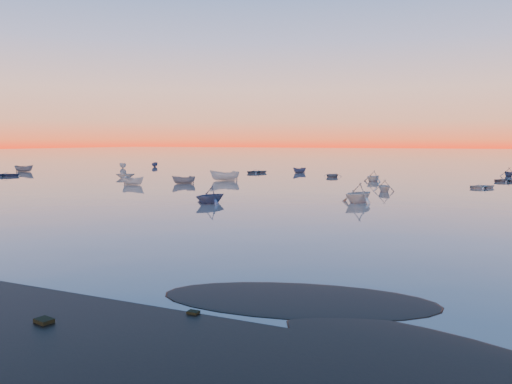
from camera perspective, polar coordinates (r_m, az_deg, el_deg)
The scene contains 4 objects.
ground at distance 120.11m, azimuth 12.76°, elevation 2.85°, with size 600.00×600.00×0.00m, color #655B54.
moored_fleet at distance 74.75m, azimuth 5.50°, elevation 1.21°, with size 124.00×58.00×1.20m, color silver, non-canonical shape.
boat_near_center at distance 70.74m, azimuth -13.87°, elevation 0.80°, with size 3.45×1.46×1.19m, color silver.
boat_near_right at distance 61.51m, azimuth 14.45°, elevation 0.05°, with size 3.19×1.44×1.12m, color silver.
Camera 1 is at (23.96, -17.54, 6.05)m, focal length 35.00 mm.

